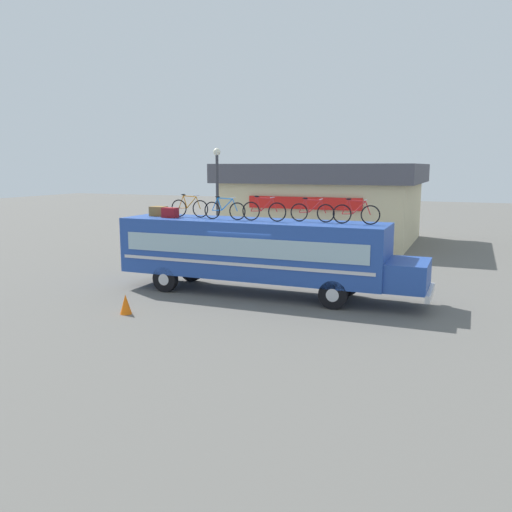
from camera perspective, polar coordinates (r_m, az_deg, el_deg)
ground_plane at (r=20.64m, az=-0.52°, el=-3.99°), size 120.00×120.00×0.00m
bus at (r=20.19m, az=0.28°, el=0.63°), size 11.85×2.45×2.84m
luggage_bag_1 at (r=22.26m, az=-10.43°, el=4.76°), size 0.60×0.54×0.39m
luggage_bag_2 at (r=21.45m, az=-9.21°, el=4.62°), size 0.58×0.41×0.39m
rooftop_bicycle_1 at (r=21.49m, az=-7.17°, el=5.18°), size 1.67×0.44×0.92m
rooftop_bicycle_2 at (r=20.36m, az=-3.40°, el=4.97°), size 1.74×0.44×0.90m
rooftop_bicycle_3 at (r=19.77m, az=0.85°, el=4.90°), size 1.75×0.44×0.94m
rooftop_bicycle_4 at (r=19.57m, az=6.06°, el=4.74°), size 1.68×0.44×0.89m
rooftop_bicycle_5 at (r=19.04m, az=10.69°, el=4.52°), size 1.69×0.44×0.91m
roadside_building at (r=35.41m, az=7.40°, el=5.84°), size 12.24×9.86×5.01m
traffic_cone at (r=18.20m, az=-13.83°, el=-5.05°), size 0.39×0.39×0.67m
street_lamp at (r=25.72m, az=-4.17°, el=6.56°), size 0.34×0.34×5.71m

